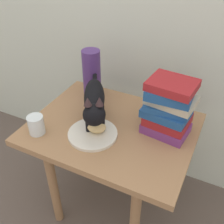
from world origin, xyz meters
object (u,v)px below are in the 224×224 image
object	(u,v)px
plate	(93,134)
book_stack	(169,108)
green_vase	(92,74)
candle_jar	(36,126)
bread_roll	(97,127)
cat	(95,101)
side_table	(112,140)

from	to	relation	value
plate	book_stack	world-z (taller)	book_stack
green_vase	candle_jar	xyz separation A→B (m)	(-0.07, -0.37, -0.09)
bread_roll	book_stack	bearing A→B (deg)	30.20
bread_roll	cat	size ratio (longest dim) A/B	0.19
bread_roll	candle_jar	size ratio (longest dim) A/B	0.94
book_stack	green_vase	xyz separation A→B (m)	(-0.43, 0.11, -0.00)
bread_roll	candle_jar	xyz separation A→B (m)	(-0.24, -0.11, -0.00)
side_table	book_stack	bearing A→B (deg)	18.25
cat	book_stack	distance (m)	0.31
plate	candle_jar	distance (m)	0.25
book_stack	candle_jar	distance (m)	0.57
side_table	bread_roll	size ratio (longest dim) A/B	9.18
green_vase	candle_jar	world-z (taller)	green_vase
side_table	book_stack	size ratio (longest dim) A/B	2.90
green_vase	plate	bearing A→B (deg)	-60.48
bread_roll	plate	bearing A→B (deg)	-132.47
bread_roll	candle_jar	distance (m)	0.26
plate	cat	size ratio (longest dim) A/B	0.50
candle_jar	plate	bearing A→B (deg)	21.89
green_vase	bread_roll	bearing A→B (deg)	-57.21
bread_roll	green_vase	distance (m)	0.33
bread_roll	green_vase	bearing A→B (deg)	122.79
side_table	green_vase	distance (m)	0.35
book_stack	candle_jar	size ratio (longest dim) A/B	2.98
side_table	plate	xyz separation A→B (m)	(-0.05, -0.09, 0.09)
cat	candle_jar	xyz separation A→B (m)	(-0.20, -0.16, -0.09)
green_vase	candle_jar	size ratio (longest dim) A/B	2.98
cat	candle_jar	distance (m)	0.27
plate	book_stack	size ratio (longest dim) A/B	0.85
side_table	candle_jar	xyz separation A→B (m)	(-0.27, -0.18, 0.12)
green_vase	cat	bearing A→B (deg)	-57.48
plate	book_stack	bearing A→B (deg)	31.21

